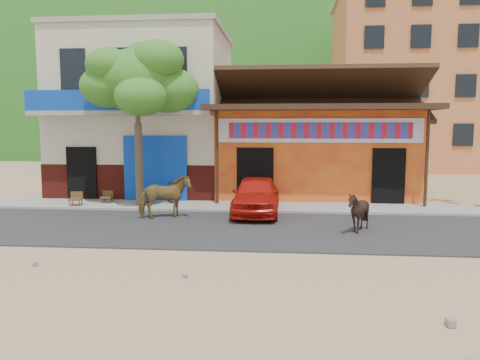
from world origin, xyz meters
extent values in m
plane|color=#9E825B|center=(0.00, 0.00, 0.00)|extent=(120.00, 120.00, 0.00)
cube|color=#28282B|center=(0.00, 2.50, 0.02)|extent=(60.00, 5.00, 0.04)
cube|color=gray|center=(0.00, 6.00, 0.06)|extent=(60.00, 2.00, 0.12)
cube|color=orange|center=(2.00, 10.00, 1.80)|extent=(8.00, 6.00, 3.60)
cube|color=beige|center=(-5.50, 10.00, 3.50)|extent=(7.00, 6.00, 7.00)
cube|color=#CC723F|center=(9.00, 24.00, 6.00)|extent=(9.00, 9.00, 12.00)
ellipsoid|color=#194C14|center=(0.00, 70.00, 12.00)|extent=(100.00, 40.00, 24.00)
imported|color=olive|center=(-3.14, 3.79, 0.74)|extent=(1.82, 1.35, 1.40)
imported|color=black|center=(2.78, 2.29, 0.62)|extent=(1.29, 1.22, 1.15)
imported|color=red|center=(-0.23, 4.80, 0.69)|extent=(1.53, 3.80, 1.29)
imported|color=black|center=(-4.00, 6.26, 0.54)|extent=(1.60, 0.56, 0.84)
camera|label=1|loc=(0.67, -10.87, 2.98)|focal=35.00mm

